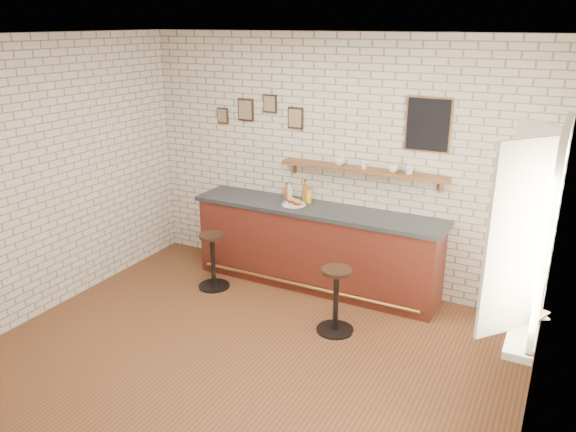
% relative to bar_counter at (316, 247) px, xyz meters
% --- Properties ---
extents(ground, '(5.00, 5.00, 0.00)m').
position_rel_bar_counter_xyz_m(ground, '(0.07, -1.70, -0.51)').
color(ground, brown).
rests_on(ground, ground).
extents(bar_counter, '(3.10, 0.65, 1.01)m').
position_rel_bar_counter_xyz_m(bar_counter, '(0.00, 0.00, 0.00)').
color(bar_counter, '#592117').
rests_on(bar_counter, ground).
extents(sandwich_plate, '(0.28, 0.28, 0.01)m').
position_rel_bar_counter_xyz_m(sandwich_plate, '(-0.28, -0.04, 0.51)').
color(sandwich_plate, white).
rests_on(sandwich_plate, bar_counter).
extents(ciabatta_sandwich, '(0.22, 0.15, 0.07)m').
position_rel_bar_counter_xyz_m(ciabatta_sandwich, '(-0.27, -0.04, 0.55)').
color(ciabatta_sandwich, tan).
rests_on(ciabatta_sandwich, sandwich_plate).
extents(potato_chips, '(0.25, 0.18, 0.00)m').
position_rel_bar_counter_xyz_m(potato_chips, '(-0.30, -0.04, 0.52)').
color(potato_chips, gold).
rests_on(potato_chips, sandwich_plate).
extents(bitters_bottle_brown, '(0.06, 0.06, 0.21)m').
position_rel_bar_counter_xyz_m(bitters_bottle_brown, '(-0.47, 0.13, 0.59)').
color(bitters_bottle_brown, brown).
rests_on(bitters_bottle_brown, bar_counter).
extents(bitters_bottle_white, '(0.06, 0.06, 0.23)m').
position_rel_bar_counter_xyz_m(bitters_bottle_white, '(-0.43, 0.13, 0.60)').
color(bitters_bottle_white, silver).
rests_on(bitters_bottle_white, bar_counter).
extents(bitters_bottle_amber, '(0.07, 0.07, 0.28)m').
position_rel_bar_counter_xyz_m(bitters_bottle_amber, '(-0.22, 0.13, 0.62)').
color(bitters_bottle_amber, '#9A5C18').
rests_on(bitters_bottle_amber, bar_counter).
extents(condiment_bottle_yellow, '(0.06, 0.06, 0.19)m').
position_rel_bar_counter_xyz_m(condiment_bottle_yellow, '(-0.16, 0.13, 0.58)').
color(condiment_bottle_yellow, yellow).
rests_on(condiment_bottle_yellow, bar_counter).
extents(bar_stool_left, '(0.39, 0.39, 0.69)m').
position_rel_bar_counter_xyz_m(bar_stool_left, '(-1.09, -0.63, -0.13)').
color(bar_stool_left, black).
rests_on(bar_stool_left, ground).
extents(bar_stool_right, '(0.41, 0.41, 0.71)m').
position_rel_bar_counter_xyz_m(bar_stool_right, '(0.64, -0.90, -0.12)').
color(bar_stool_right, black).
rests_on(bar_stool_right, ground).
extents(wall_shelf, '(2.00, 0.18, 0.18)m').
position_rel_bar_counter_xyz_m(wall_shelf, '(0.47, 0.20, 0.97)').
color(wall_shelf, brown).
rests_on(wall_shelf, ground).
extents(shelf_cup_a, '(0.18, 0.18, 0.11)m').
position_rel_bar_counter_xyz_m(shelf_cup_a, '(0.19, 0.20, 1.05)').
color(shelf_cup_a, white).
rests_on(shelf_cup_a, wall_shelf).
extents(shelf_cup_b, '(0.13, 0.13, 0.09)m').
position_rel_bar_counter_xyz_m(shelf_cup_b, '(0.50, 0.20, 1.04)').
color(shelf_cup_b, white).
rests_on(shelf_cup_b, wall_shelf).
extents(shelf_cup_c, '(0.14, 0.14, 0.09)m').
position_rel_bar_counter_xyz_m(shelf_cup_c, '(0.84, 0.20, 1.04)').
color(shelf_cup_c, white).
rests_on(shelf_cup_c, wall_shelf).
extents(shelf_cup_d, '(0.12, 0.12, 0.10)m').
position_rel_bar_counter_xyz_m(shelf_cup_d, '(1.03, 0.20, 1.04)').
color(shelf_cup_d, white).
rests_on(shelf_cup_d, wall_shelf).
extents(back_wall_decor, '(2.96, 0.02, 0.56)m').
position_rel_bar_counter_xyz_m(back_wall_decor, '(0.30, 0.28, 1.54)').
color(back_wall_decor, black).
rests_on(back_wall_decor, ground).
extents(window_sill, '(0.20, 1.35, 0.06)m').
position_rel_bar_counter_xyz_m(window_sill, '(2.47, -1.40, 0.39)').
color(window_sill, white).
rests_on(window_sill, ground).
extents(casement_window, '(0.40, 1.30, 1.56)m').
position_rel_bar_counter_xyz_m(casement_window, '(2.43, -1.40, 1.14)').
color(casement_window, white).
rests_on(casement_window, ground).
extents(book_lower, '(0.24, 0.26, 0.02)m').
position_rel_bar_counter_xyz_m(book_lower, '(2.45, -1.45, 0.43)').
color(book_lower, tan).
rests_on(book_lower, window_sill).
extents(book_upper, '(0.23, 0.26, 0.02)m').
position_rel_bar_counter_xyz_m(book_upper, '(2.45, -1.42, 0.45)').
color(book_upper, tan).
rests_on(book_upper, book_lower).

